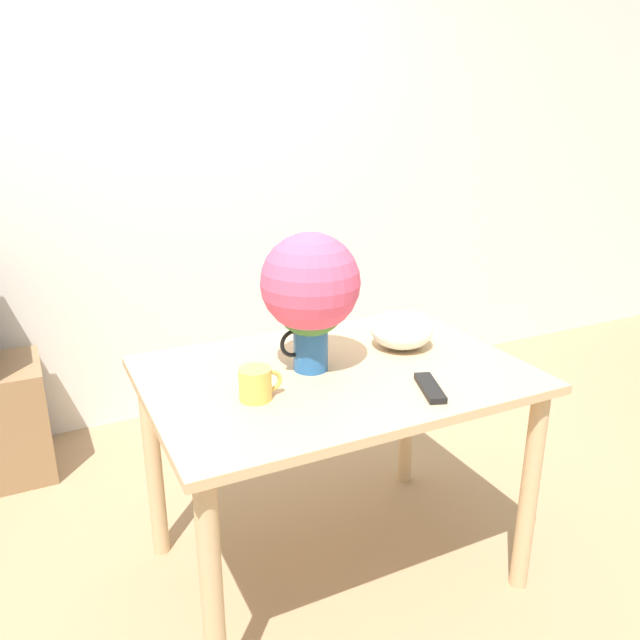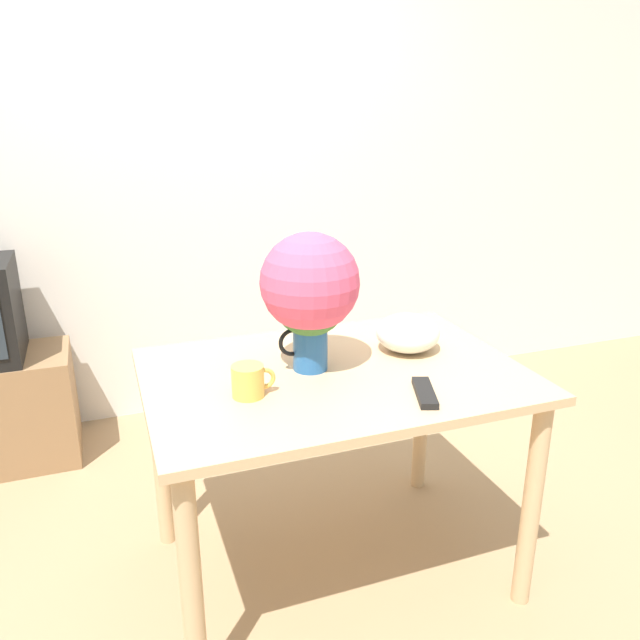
# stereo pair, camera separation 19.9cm
# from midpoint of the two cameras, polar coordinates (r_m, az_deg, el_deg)

# --- Properties ---
(ground_plane) EXTENTS (12.00, 12.00, 0.00)m
(ground_plane) POSITION_cam_midpoint_polar(r_m,az_deg,el_deg) (2.28, -4.15, -25.41)
(ground_plane) COLOR #9E7F5B
(wall_back) EXTENTS (8.00, 0.05, 2.60)m
(wall_back) POSITION_cam_midpoint_polar(r_m,az_deg,el_deg) (3.26, -16.16, 13.12)
(wall_back) COLOR silver
(wall_back) RESTS_ON ground_plane
(table) EXTENTS (1.21, 0.85, 0.78)m
(table) POSITION_cam_midpoint_polar(r_m,az_deg,el_deg) (2.08, -1.40, -7.62)
(table) COLOR tan
(table) RESTS_ON ground_plane
(flower_vase) EXTENTS (0.31, 0.31, 0.45)m
(flower_vase) POSITION_cam_midpoint_polar(r_m,az_deg,el_deg) (1.95, -3.82, 2.65)
(flower_vase) COLOR #235B9E
(flower_vase) RESTS_ON table
(coffee_mug) EXTENTS (0.13, 0.10, 0.10)m
(coffee_mug) POSITION_cam_midpoint_polar(r_m,az_deg,el_deg) (1.84, -8.97, -5.86)
(coffee_mug) COLOR gold
(coffee_mug) RESTS_ON table
(white_bowl) EXTENTS (0.22, 0.22, 0.13)m
(white_bowl) POSITION_cam_midpoint_polar(r_m,az_deg,el_deg) (2.20, 4.92, -0.95)
(white_bowl) COLOR silver
(white_bowl) RESTS_ON table
(remote_control) EXTENTS (0.11, 0.19, 0.02)m
(remote_control) POSITION_cam_midpoint_polar(r_m,az_deg,el_deg) (1.90, 7.06, -6.24)
(remote_control) COLOR black
(remote_control) RESTS_ON table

